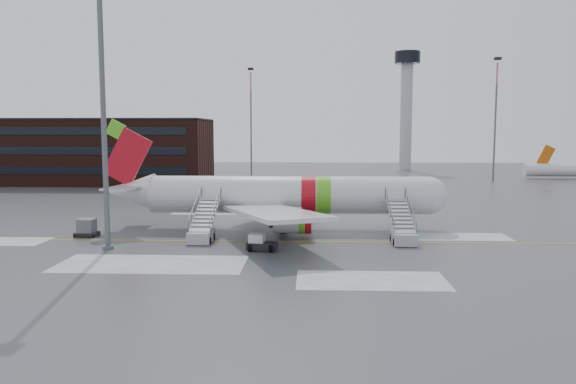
{
  "coord_description": "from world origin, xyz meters",
  "views": [
    {
      "loc": [
        5.99,
        -50.72,
        9.88
      ],
      "look_at": [
        3.66,
        3.72,
        4.0
      ],
      "focal_mm": 35.0,
      "sensor_mm": 36.0,
      "label": 1
    }
  ],
  "objects_px": {
    "airliner": "(279,196)",
    "airstair_fwd": "(402,231)",
    "light_mast_near": "(102,82)",
    "airstair_aft": "(203,229)",
    "pushback_tug": "(260,243)",
    "uld_container": "(87,228)"
  },
  "relations": [
    {
      "from": "pushback_tug",
      "to": "light_mast_near",
      "type": "height_order",
      "value": "light_mast_near"
    },
    {
      "from": "airliner",
      "to": "light_mast_near",
      "type": "distance_m",
      "value": 20.39
    },
    {
      "from": "airstair_aft",
      "to": "uld_container",
      "type": "bearing_deg",
      "value": 171.83
    },
    {
      "from": "airstair_aft",
      "to": "light_mast_near",
      "type": "height_order",
      "value": "light_mast_near"
    },
    {
      "from": "pushback_tug",
      "to": "airliner",
      "type": "bearing_deg",
      "value": 84.59
    },
    {
      "from": "airliner",
      "to": "light_mast_near",
      "type": "relative_size",
      "value": 1.3
    },
    {
      "from": "airstair_fwd",
      "to": "pushback_tug",
      "type": "bearing_deg",
      "value": -161.97
    },
    {
      "from": "airliner",
      "to": "airstair_aft",
      "type": "height_order",
      "value": "airliner"
    },
    {
      "from": "airstair_fwd",
      "to": "light_mast_near",
      "type": "bearing_deg",
      "value": -170.91
    },
    {
      "from": "airliner",
      "to": "airstair_fwd",
      "type": "bearing_deg",
      "value": -29.86
    },
    {
      "from": "airliner",
      "to": "uld_container",
      "type": "xyz_separation_m",
      "value": [
        -18.02,
        -4.9,
        -2.64
      ]
    },
    {
      "from": "airstair_aft",
      "to": "pushback_tug",
      "type": "relative_size",
      "value": 2.95
    },
    {
      "from": "airliner",
      "to": "uld_container",
      "type": "height_order",
      "value": "airliner"
    },
    {
      "from": "airstair_fwd",
      "to": "uld_container",
      "type": "bearing_deg",
      "value": 176.82
    },
    {
      "from": "airliner",
      "to": "light_mast_near",
      "type": "xyz_separation_m",
      "value": [
        -13.91,
        -10.58,
        10.5
      ]
    },
    {
      "from": "pushback_tug",
      "to": "light_mast_near",
      "type": "relative_size",
      "value": 0.1
    },
    {
      "from": "airliner",
      "to": "airstair_aft",
      "type": "relative_size",
      "value": 4.55
    },
    {
      "from": "airstair_aft",
      "to": "pushback_tug",
      "type": "xyz_separation_m",
      "value": [
        5.62,
        -4.03,
        -0.45
      ]
    },
    {
      "from": "pushback_tug",
      "to": "uld_container",
      "type": "relative_size",
      "value": 1.26
    },
    {
      "from": "airliner",
      "to": "airstair_aft",
      "type": "bearing_deg",
      "value": -135.37
    },
    {
      "from": "light_mast_near",
      "to": "pushback_tug",
      "type": "bearing_deg",
      "value": 0.05
    },
    {
      "from": "pushback_tug",
      "to": "uld_container",
      "type": "bearing_deg",
      "value": 161.58
    }
  ]
}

